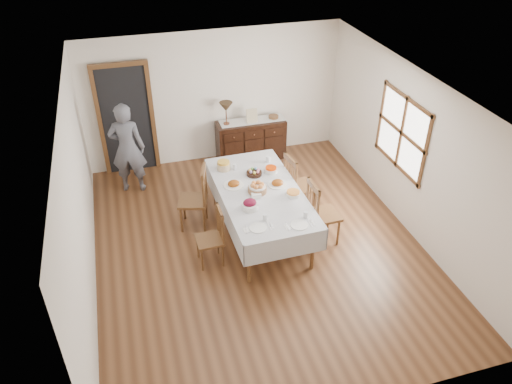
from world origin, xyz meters
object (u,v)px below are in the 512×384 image
object	(u,v)px
dining_table	(260,196)
chair_left_far	(196,197)
chair_right_far	(298,184)
person	(127,145)
chair_right_near	(321,212)
sideboard	(251,140)
table_lamp	(226,108)
chair_left_near	(213,236)

from	to	relation	value
dining_table	chair_left_far	xyz separation A→B (m)	(-0.93, 0.50, -0.18)
chair_right_far	dining_table	bearing A→B (deg)	109.33
dining_table	person	distance (m)	2.71
dining_table	chair_left_far	world-z (taller)	chair_left_far
chair_left_far	chair_right_far	bearing A→B (deg)	103.13
chair_right_near	sideboard	size ratio (longest dim) A/B	0.81
chair_right_far	table_lamp	xyz separation A→B (m)	(-0.74, 2.03, 0.62)
chair_left_far	sideboard	distance (m)	2.43
chair_right_far	table_lamp	distance (m)	2.25
dining_table	chair_left_near	world-z (taller)	chair_left_near
sideboard	chair_left_near	bearing A→B (deg)	-115.81
chair_left_far	sideboard	xyz separation A→B (m)	(1.46, 1.93, -0.14)
sideboard	chair_left_far	bearing A→B (deg)	-127.13
chair_left_far	chair_right_far	xyz separation A→B (m)	(1.72, -0.08, -0.00)
chair_left_near	chair_right_near	world-z (taller)	chair_right_near
table_lamp	person	bearing A→B (deg)	-165.09
chair_right_near	sideboard	xyz separation A→B (m)	(-0.32, 2.88, -0.15)
dining_table	table_lamp	bearing A→B (deg)	87.79
chair_right_far	table_lamp	bearing A→B (deg)	11.36
dining_table	sideboard	xyz separation A→B (m)	(0.53, 2.44, -0.33)
chair_left_near	sideboard	size ratio (longest dim) A/B	0.69
chair_left_far	chair_right_near	xyz separation A→B (m)	(1.78, -0.94, 0.00)
chair_left_near	chair_right_near	bearing A→B (deg)	89.47
dining_table	chair_right_far	bearing A→B (deg)	26.93
dining_table	sideboard	size ratio (longest dim) A/B	1.79
chair_left_far	chair_right_near	size ratio (longest dim) A/B	0.99
dining_table	chair_left_far	bearing A→B (deg)	150.52
chair_right_near	table_lamp	xyz separation A→B (m)	(-0.81, 2.89, 0.62)
chair_left_near	chair_left_far	xyz separation A→B (m)	(-0.07, 0.96, 0.08)
dining_table	table_lamp	size ratio (longest dim) A/B	5.34
chair_right_near	table_lamp	bearing A→B (deg)	14.10
chair_left_near	chair_right_near	size ratio (longest dim) A/B	0.85
chair_left_far	chair_left_near	bearing A→B (deg)	19.76
person	dining_table	bearing A→B (deg)	146.67
chair_right_near	dining_table	bearing A→B (deg)	61.24
chair_left_near	person	world-z (taller)	person
chair_right_far	person	xyz separation A→B (m)	(-2.67, 1.52, 0.35)
person	sideboard	bearing A→B (deg)	-155.79
chair_right_far	sideboard	bearing A→B (deg)	-1.49
chair_right_far	chair_right_near	bearing A→B (deg)	175.66
sideboard	chair_right_far	bearing A→B (deg)	-82.80
chair_right_far	person	world-z (taller)	person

